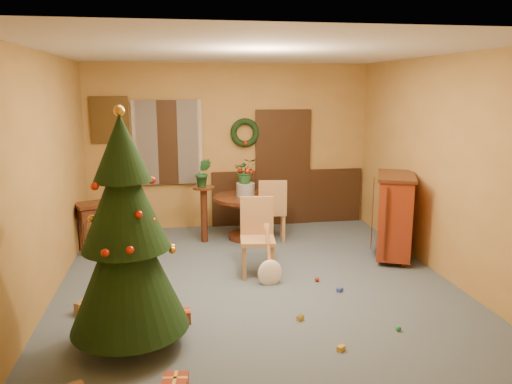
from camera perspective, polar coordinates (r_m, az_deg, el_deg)
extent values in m
plane|color=#384551|center=(6.63, -0.06, -10.12)|extent=(5.50, 5.50, 0.00)
plane|color=silver|center=(6.16, -0.07, 15.75)|extent=(5.50, 5.50, 0.00)
plane|color=olive|center=(8.93, -2.94, 5.21)|extent=(5.00, 0.00, 5.00)
plane|color=olive|center=(3.61, 7.06, -4.81)|extent=(5.00, 0.00, 5.00)
plane|color=olive|center=(6.33, -22.99, 1.54)|extent=(0.00, 5.50, 5.50)
plane|color=olive|center=(7.08, 20.35, 2.74)|extent=(0.00, 5.50, 5.50)
cube|color=black|center=(9.23, 3.64, -0.57)|extent=(2.80, 0.06, 1.00)
cube|color=black|center=(9.09, 3.08, 2.78)|extent=(1.00, 0.08, 2.10)
cube|color=white|center=(9.13, 3.04, 2.50)|extent=(0.80, 0.03, 1.90)
cube|color=black|center=(8.82, -10.06, 5.61)|extent=(1.05, 0.08, 1.45)
cube|color=white|center=(8.85, -10.06, 5.63)|extent=(0.88, 0.03, 1.25)
cube|color=white|center=(8.78, -12.56, 5.48)|extent=(0.42, 0.02, 1.45)
cube|color=white|center=(8.77, -7.57, 5.66)|extent=(0.42, 0.02, 1.45)
torus|color=black|center=(8.86, -1.28, 6.79)|extent=(0.51, 0.11, 0.51)
cube|color=#4C3819|center=(8.86, -16.37, 7.94)|extent=(0.62, 0.05, 0.78)
cube|color=gray|center=(8.89, -16.35, 7.95)|extent=(0.48, 0.02, 0.62)
cylinder|color=black|center=(8.21, -1.21, -0.68)|extent=(1.06, 1.06, 0.06)
cylinder|color=black|center=(8.22, -1.21, -1.06)|extent=(0.95, 0.95, 0.04)
cylinder|color=black|center=(8.29, -1.20, -2.97)|extent=(0.17, 0.17, 0.59)
cylinder|color=black|center=(8.38, -1.19, -5.04)|extent=(0.57, 0.57, 0.09)
cylinder|color=slate|center=(8.18, -1.21, 0.27)|extent=(0.30, 0.30, 0.22)
imported|color=#1E4C23|center=(8.12, -1.22, 2.46)|extent=(0.37, 0.32, 0.41)
cube|color=brown|center=(6.67, 0.19, -5.58)|extent=(0.50, 0.50, 0.05)
cube|color=brown|center=(6.79, 0.10, -2.72)|extent=(0.45, 0.09, 0.54)
cube|color=brown|center=(6.93, 1.63, -7.09)|extent=(0.05, 0.05, 0.46)
cube|color=brown|center=(6.91, -1.42, -7.14)|extent=(0.05, 0.05, 0.46)
cube|color=brown|center=(6.59, 1.88, -8.12)|extent=(0.05, 0.05, 0.46)
cube|color=brown|center=(6.57, -1.32, -8.18)|extent=(0.05, 0.05, 0.46)
cube|color=brown|center=(8.22, 1.83, -2.23)|extent=(0.51, 0.51, 0.05)
cube|color=brown|center=(7.96, 1.92, -0.56)|extent=(0.45, 0.10, 0.53)
cube|color=brown|center=(8.11, 0.60, -4.27)|extent=(0.05, 0.05, 0.46)
cube|color=brown|center=(8.13, 3.17, -4.25)|extent=(0.05, 0.05, 0.46)
cube|color=brown|center=(8.46, 0.52, -3.59)|extent=(0.05, 0.05, 0.46)
cube|color=brown|center=(8.48, 2.98, -3.57)|extent=(0.05, 0.05, 0.46)
cylinder|color=black|center=(8.16, -5.95, -2.66)|extent=(0.11, 0.11, 0.89)
cylinder|color=black|center=(8.06, -6.02, 0.48)|extent=(0.36, 0.36, 0.03)
imported|color=#19471E|center=(8.01, -6.05, 2.21)|extent=(0.27, 0.23, 0.46)
cylinder|color=#382111|center=(5.20, -14.04, -15.48)|extent=(0.14, 0.14, 0.25)
cone|color=black|center=(4.91, -14.48, -7.67)|extent=(1.13, 1.13, 1.33)
cone|color=black|center=(4.74, -14.86, -0.63)|extent=(0.82, 0.82, 0.98)
cone|color=black|center=(4.67, -15.16, 4.92)|extent=(0.53, 0.53, 0.62)
sphere|color=#BF8B2D|center=(4.64, -15.38, 8.95)|extent=(0.10, 0.10, 0.10)
cube|color=black|center=(8.01, -16.87, -1.23)|extent=(0.96, 0.74, 0.05)
cube|color=black|center=(8.04, -16.82, -2.15)|extent=(0.90, 0.68, 0.18)
cube|color=black|center=(8.16, -19.25, -3.95)|extent=(0.17, 0.30, 0.71)
cube|color=black|center=(8.06, -14.14, -3.82)|extent=(0.17, 0.30, 0.71)
cube|color=#5B230A|center=(7.56, 15.53, -2.62)|extent=(0.79, 1.03, 1.15)
cube|color=black|center=(7.44, 15.78, 1.76)|extent=(0.86, 1.10, 0.05)
cylinder|color=black|center=(7.40, 16.53, -7.90)|extent=(0.06, 0.06, 0.08)
cylinder|color=black|center=(8.07, 14.14, -6.12)|extent=(0.06, 0.06, 0.08)
cube|color=brown|center=(6.06, -18.66, -12.26)|extent=(0.29, 0.30, 0.13)
cube|color=gold|center=(6.06, -18.66, -12.26)|extent=(0.17, 0.22, 0.14)
cube|color=gold|center=(6.06, -18.66, -12.26)|extent=(0.16, 0.13, 0.14)
cube|color=maroon|center=(5.58, -9.52, -13.95)|extent=(0.39, 0.18, 0.13)
cube|color=gold|center=(5.58, -9.52, -13.95)|extent=(0.39, 0.05, 0.14)
cube|color=gold|center=(5.58, -9.52, -13.95)|extent=(0.06, 0.16, 0.14)
cube|color=#253DA0|center=(6.38, 9.55, -10.97)|extent=(0.09, 0.09, 0.05)
sphere|color=#25893F|center=(5.57, 15.95, -14.74)|extent=(0.06, 0.06, 0.06)
cube|color=#B48721|center=(5.09, 9.69, -17.19)|extent=(0.09, 0.09, 0.05)
sphere|color=#B81F0C|center=(6.64, 6.99, -9.89)|extent=(0.06, 0.06, 0.06)
cube|color=#BF8B2D|center=(5.61, 5.10, -14.16)|extent=(0.09, 0.09, 0.05)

